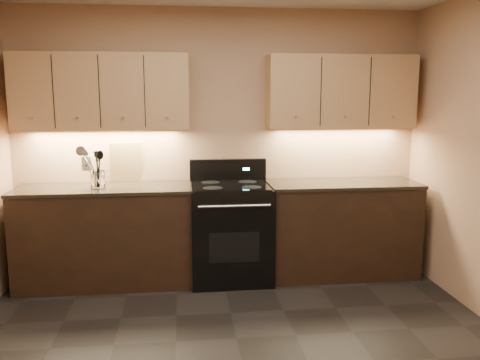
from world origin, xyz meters
The scene contains 14 objects.
wall_back centered at (0.00, 2.00, 1.30)m, with size 4.00×0.04×2.60m, color tan.
counter_left centered at (-1.10, 1.70, 0.47)m, with size 1.62×0.62×0.93m.
counter_right centered at (1.18, 1.70, 0.47)m, with size 1.46×0.62×0.93m.
stove centered at (0.08, 1.68, 0.48)m, with size 0.76×0.68×1.14m.
upper_cab_left centered at (-1.10, 1.85, 1.80)m, with size 1.60×0.30×0.70m, color tan.
upper_cab_right centered at (1.18, 1.85, 1.80)m, with size 1.44×0.30×0.70m, color tan.
outlet_plate centered at (-1.30, 1.99, 1.12)m, with size 0.09×0.01×0.12m, color #B2B5BA.
utensil_crock centered at (-1.14, 1.67, 1.01)m, with size 0.15×0.15×0.16m.
cutting_board centered at (-0.92, 1.96, 1.12)m, with size 0.31×0.02×0.39m, color tan.
wooden_spoon centered at (-1.16, 1.65, 1.09)m, with size 0.06×0.06×0.30m, color tan, non-canonical shape.
black_spoon centered at (-1.15, 1.69, 1.12)m, with size 0.06×0.06×0.35m, color black, non-canonical shape.
black_turner centered at (-1.14, 1.65, 1.11)m, with size 0.08×0.08×0.33m, color black, non-canonical shape.
steel_spatula centered at (-1.11, 1.69, 1.13)m, with size 0.08×0.08×0.37m, color silver, non-canonical shape.
steel_skimmer centered at (-1.11, 1.64, 1.14)m, with size 0.09×0.09×0.40m, color silver, non-canonical shape.
Camera 1 is at (-0.38, -3.03, 1.79)m, focal length 38.00 mm.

